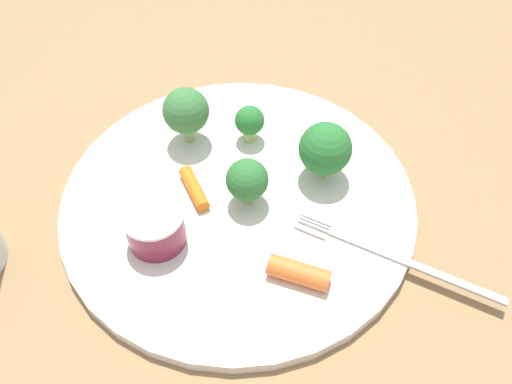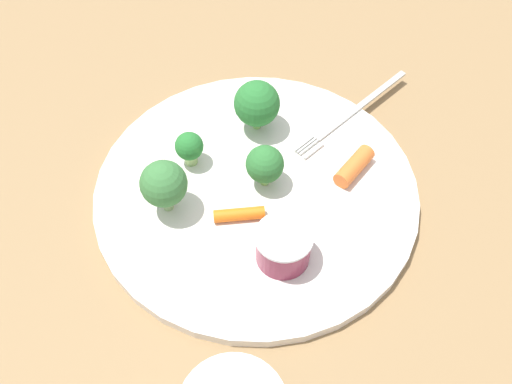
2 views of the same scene
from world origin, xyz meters
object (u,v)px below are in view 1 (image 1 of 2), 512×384
Objects in this scene: broccoli_floret_3 at (325,149)px; carrot_stick_0 at (194,188)px; sauce_cup at (155,227)px; broccoli_floret_0 at (250,122)px; broccoli_floret_2 at (249,178)px; carrot_stick_1 at (299,273)px; plate at (238,200)px; fork at (393,257)px; broccoli_floret_1 at (186,111)px.

carrot_stick_0 is (-0.08, 0.08, -0.03)m from broccoli_floret_3.
broccoli_floret_3 is at bearing -45.17° from carrot_stick_0.
broccoli_floret_0 is at bearing 1.82° from sauce_cup.
broccoli_floret_0 is 0.08m from broccoli_floret_2.
sauce_cup is 0.16m from broccoli_floret_3.
broccoli_floret_2 is 0.09m from carrot_stick_1.
plate is 0.14m from fork.
sauce_cup is 0.29× the size of fork.
sauce_cup is at bearing -178.18° from broccoli_floret_0.
broccoli_floret_1 reaches higher than plate.
plate is at bearing 97.01° from fork.
plate is 6.63× the size of carrot_stick_0.
broccoli_floret_1 is at bearing 66.38° from carrot_stick_1.
broccoli_floret_0 reaches higher than carrot_stick_0.
broccoli_floret_1 is 1.26× the size of broccoli_floret_2.
broccoli_floret_2 is at bearing -107.61° from broccoli_floret_1.
plate is at bearing -60.87° from carrot_stick_0.
broccoli_floret_2 reaches higher than plate.
broccoli_floret_2 is at bearing 147.59° from broccoli_floret_3.
fork is at bearing -61.22° from sauce_cup.
broccoli_floret_0 is at bearing 26.52° from plate.
sauce_cup is 0.06m from carrot_stick_0.
broccoli_floret_0 reaches higher than carrot_stick_1.
broccoli_floret_0 is 0.82× the size of broccoli_floret_2.
broccoli_floret_0 is 0.22× the size of fork.
broccoli_floret_3 is at bearing 63.61° from fork.
broccoli_floret_1 and broccoli_floret_3 have the same top height.
broccoli_floret_1 reaches higher than broccoli_floret_2.
carrot_stick_1 is at bearing -159.73° from broccoli_floret_3.
broccoli_floret_1 is at bearing 125.30° from broccoli_floret_0.
fork reaches higher than plate.
carrot_stick_0 is 0.18m from fork.
broccoli_floret_3 is (0.03, -0.13, -0.00)m from broccoli_floret_1.
broccoli_floret_3 reaches higher than broccoli_floret_0.
fork is at bearing -83.52° from broccoli_floret_2.
sauce_cup is 0.14m from broccoli_floret_0.
plate is 6.44× the size of carrot_stick_1.
carrot_stick_1 is at bearing -100.84° from carrot_stick_0.
carrot_stick_1 is at bearing -113.62° from broccoli_floret_1.
carrot_stick_0 is (0.06, 0.01, -0.01)m from sauce_cup.
carrot_stick_0 is at bearing 101.71° from fork.
broccoli_floret_2 is 0.27× the size of fork.
broccoli_floret_2 is (-0.03, -0.09, -0.01)m from broccoli_floret_1.
carrot_stick_1 reaches higher than plate.
carrot_stick_0 is at bearing 79.16° from carrot_stick_1.
broccoli_floret_3 is 0.33× the size of fork.
sauce_cup reaches higher than fork.
sauce_cup is 0.12m from carrot_stick_1.
broccoli_floret_3 is at bearing 20.27° from carrot_stick_1.
broccoli_floret_1 reaches higher than carrot_stick_1.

